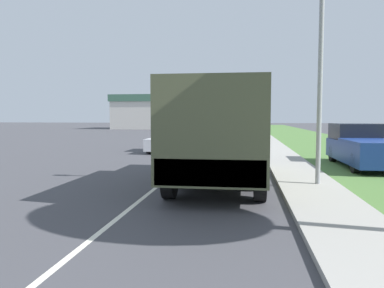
% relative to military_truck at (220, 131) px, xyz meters
% --- Properties ---
extents(ground_plane, '(180.00, 180.00, 0.00)m').
position_rel_military_truck_xyz_m(ground_plane, '(-1.84, 26.65, -1.67)').
color(ground_plane, '#424247').
extents(lane_centre_stripe, '(0.12, 120.00, 0.00)m').
position_rel_military_truck_xyz_m(lane_centre_stripe, '(-1.84, 26.65, -1.66)').
color(lane_centre_stripe, silver).
rests_on(lane_centre_stripe, ground).
extents(sidewalk_right, '(1.80, 120.00, 0.12)m').
position_rel_military_truck_xyz_m(sidewalk_right, '(2.66, 26.65, -1.61)').
color(sidewalk_right, '#9E9B93').
rests_on(sidewalk_right, ground).
extents(grass_strip_right, '(7.00, 120.00, 0.02)m').
position_rel_military_truck_xyz_m(grass_strip_right, '(7.06, 26.65, -1.66)').
color(grass_strip_right, '#4C7538').
rests_on(grass_strip_right, ground).
extents(military_truck, '(2.58, 7.37, 3.03)m').
position_rel_military_truck_xyz_m(military_truck, '(0.00, 0.00, 0.00)').
color(military_truck, '#606647').
rests_on(military_truck, ground).
extents(car_nearest_ahead, '(1.72, 4.76, 1.55)m').
position_rel_military_truck_xyz_m(car_nearest_ahead, '(-3.92, 10.82, -0.97)').
color(car_nearest_ahead, silver).
rests_on(car_nearest_ahead, ground).
extents(car_second_ahead, '(1.71, 4.12, 1.45)m').
position_rel_military_truck_xyz_m(car_second_ahead, '(-0.39, 20.95, -1.01)').
color(car_second_ahead, tan).
rests_on(car_second_ahead, ground).
extents(pickup_truck, '(1.95, 5.44, 1.77)m').
position_rel_military_truck_xyz_m(pickup_truck, '(5.67, 5.00, -0.81)').
color(pickup_truck, navy).
rests_on(pickup_truck, grass_strip_right).
extents(lamp_post, '(1.69, 0.24, 6.22)m').
position_rel_military_truck_xyz_m(lamp_post, '(2.68, -0.11, 2.21)').
color(lamp_post, gray).
rests_on(lamp_post, sidewalk_right).
extents(building_distant, '(12.66, 9.53, 5.81)m').
position_rel_military_truck_xyz_m(building_distant, '(-15.51, 53.09, 1.28)').
color(building_distant, beige).
rests_on(building_distant, ground).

